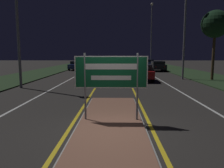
{
  "coord_description": "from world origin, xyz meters",
  "views": [
    {
      "loc": [
        0.18,
        -6.52,
        2.32
      ],
      "look_at": [
        0.0,
        2.29,
        1.13
      ],
      "focal_mm": 35.0,
      "sensor_mm": 36.0,
      "label": 1
    }
  ],
  "objects_px": {
    "streetlight_right_far": "(151,29)",
    "car_approaching_1": "(77,65)",
    "car_receding_1": "(158,66)",
    "streetlight_right_near": "(185,19)",
    "car_approaching_0": "(89,71)",
    "car_approaching_2": "(90,62)",
    "car_receding_2": "(148,63)",
    "highway_sign": "(111,74)",
    "car_receding_0": "(141,72)"
  },
  "relations": [
    {
      "from": "streetlight_right_far",
      "to": "car_approaching_1",
      "type": "bearing_deg",
      "value": -153.32
    },
    {
      "from": "streetlight_right_far",
      "to": "car_receding_1",
      "type": "height_order",
      "value": "streetlight_right_far"
    },
    {
      "from": "streetlight_right_near",
      "to": "car_approaching_0",
      "type": "relative_size",
      "value": 2.1
    },
    {
      "from": "car_receding_1",
      "to": "car_approaching_2",
      "type": "height_order",
      "value": "car_approaching_2"
    },
    {
      "from": "car_approaching_2",
      "to": "streetlight_right_far",
      "type": "bearing_deg",
      "value": -34.12
    },
    {
      "from": "car_receding_2",
      "to": "streetlight_right_near",
      "type": "bearing_deg",
      "value": -88.97
    },
    {
      "from": "highway_sign",
      "to": "car_receding_1",
      "type": "xyz_separation_m",
      "value": [
        5.95,
        23.49,
        -0.92
      ]
    },
    {
      "from": "highway_sign",
      "to": "car_receding_0",
      "type": "xyz_separation_m",
      "value": [
        2.39,
        12.4,
        -0.9
      ]
    },
    {
      "from": "streetlight_right_near",
      "to": "car_receding_2",
      "type": "bearing_deg",
      "value": 91.03
    },
    {
      "from": "streetlight_right_far",
      "to": "car_approaching_2",
      "type": "distance_m",
      "value": 15.56
    },
    {
      "from": "highway_sign",
      "to": "car_receding_0",
      "type": "bearing_deg",
      "value": 79.08
    },
    {
      "from": "car_approaching_0",
      "to": "car_approaching_2",
      "type": "relative_size",
      "value": 0.93
    },
    {
      "from": "car_receding_0",
      "to": "car_receding_1",
      "type": "bearing_deg",
      "value": 72.2
    },
    {
      "from": "streetlight_right_far",
      "to": "car_receding_1",
      "type": "relative_size",
      "value": 2.74
    },
    {
      "from": "car_receding_1",
      "to": "streetlight_right_far",
      "type": "bearing_deg",
      "value": 87.67
    },
    {
      "from": "streetlight_right_near",
      "to": "car_approaching_1",
      "type": "relative_size",
      "value": 1.91
    },
    {
      "from": "car_receding_0",
      "to": "car_receding_1",
      "type": "height_order",
      "value": "car_receding_0"
    },
    {
      "from": "streetlight_right_far",
      "to": "car_approaching_0",
      "type": "relative_size",
      "value": 2.69
    },
    {
      "from": "streetlight_right_near",
      "to": "car_approaching_2",
      "type": "distance_m",
      "value": 29.83
    },
    {
      "from": "car_receding_0",
      "to": "car_approaching_0",
      "type": "bearing_deg",
      "value": 169.97
    },
    {
      "from": "car_approaching_0",
      "to": "car_approaching_1",
      "type": "distance_m",
      "value": 13.07
    },
    {
      "from": "highway_sign",
      "to": "streetlight_right_near",
      "type": "distance_m",
      "value": 15.1
    },
    {
      "from": "streetlight_right_far",
      "to": "car_receding_2",
      "type": "bearing_deg",
      "value": 101.96
    },
    {
      "from": "streetlight_right_far",
      "to": "car_receding_0",
      "type": "bearing_deg",
      "value": -101.29
    },
    {
      "from": "car_receding_1",
      "to": "car_receding_2",
      "type": "xyz_separation_m",
      "value": [
        0.07,
        9.8,
        0.01
      ]
    },
    {
      "from": "car_receding_0",
      "to": "car_receding_2",
      "type": "relative_size",
      "value": 1.01
    },
    {
      "from": "car_receding_0",
      "to": "car_approaching_0",
      "type": "distance_m",
      "value": 4.86
    },
    {
      "from": "car_approaching_0",
      "to": "car_approaching_1",
      "type": "xyz_separation_m",
      "value": [
        -3.5,
        12.59,
        -0.08
      ]
    },
    {
      "from": "car_receding_2",
      "to": "car_approaching_0",
      "type": "bearing_deg",
      "value": -112.77
    },
    {
      "from": "car_approaching_1",
      "to": "streetlight_right_near",
      "type": "bearing_deg",
      "value": -45.99
    },
    {
      "from": "car_receding_2",
      "to": "car_approaching_0",
      "type": "xyz_separation_m",
      "value": [
        -8.41,
        -20.04,
        0.03
      ]
    },
    {
      "from": "car_receding_1",
      "to": "car_approaching_1",
      "type": "bearing_deg",
      "value": 168.76
    },
    {
      "from": "car_receding_2",
      "to": "car_approaching_0",
      "type": "distance_m",
      "value": 21.73
    },
    {
      "from": "car_approaching_0",
      "to": "car_approaching_2",
      "type": "distance_m",
      "value": 26.98
    },
    {
      "from": "highway_sign",
      "to": "car_receding_0",
      "type": "height_order",
      "value": "highway_sign"
    },
    {
      "from": "car_receding_2",
      "to": "car_receding_0",
      "type": "bearing_deg",
      "value": -99.85
    },
    {
      "from": "car_receding_0",
      "to": "highway_sign",
      "type": "bearing_deg",
      "value": -100.92
    },
    {
      "from": "streetlight_right_far",
      "to": "car_receding_2",
      "type": "distance_m",
      "value": 6.1
    },
    {
      "from": "streetlight_right_far",
      "to": "car_approaching_0",
      "type": "distance_m",
      "value": 21.47
    },
    {
      "from": "highway_sign",
      "to": "car_receding_0",
      "type": "relative_size",
      "value": 0.52
    },
    {
      "from": "car_receding_2",
      "to": "streetlight_right_far",
      "type": "bearing_deg",
      "value": -78.04
    },
    {
      "from": "streetlight_right_near",
      "to": "car_approaching_1",
      "type": "height_order",
      "value": "streetlight_right_near"
    },
    {
      "from": "streetlight_right_far",
      "to": "car_approaching_0",
      "type": "bearing_deg",
      "value": -114.9
    },
    {
      "from": "streetlight_right_far",
      "to": "car_approaching_1",
      "type": "distance_m",
      "value": 14.91
    },
    {
      "from": "car_receding_1",
      "to": "car_approaching_2",
      "type": "bearing_deg",
      "value": 124.94
    },
    {
      "from": "highway_sign",
      "to": "car_receding_1",
      "type": "height_order",
      "value": "highway_sign"
    },
    {
      "from": "highway_sign",
      "to": "streetlight_right_far",
      "type": "xyz_separation_m",
      "value": [
        6.3,
        31.97,
        5.05
      ]
    },
    {
      "from": "car_approaching_0",
      "to": "car_approaching_2",
      "type": "bearing_deg",
      "value": 96.84
    },
    {
      "from": "car_receding_0",
      "to": "car_approaching_1",
      "type": "xyz_separation_m",
      "value": [
        -8.28,
        13.44,
        -0.06
      ]
    },
    {
      "from": "streetlight_right_near",
      "to": "car_approaching_1",
      "type": "bearing_deg",
      "value": 134.01
    }
  ]
}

